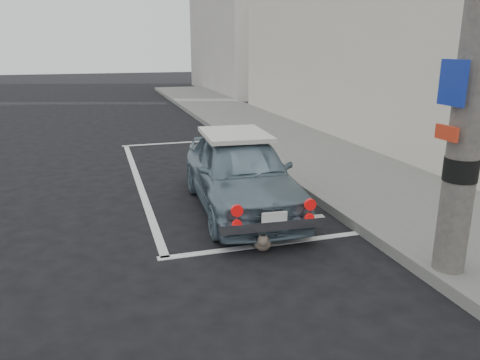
# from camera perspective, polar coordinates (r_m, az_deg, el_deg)

# --- Properties ---
(ground) EXTENTS (80.00, 80.00, 0.00)m
(ground) POSITION_cam_1_polar(r_m,az_deg,el_deg) (6.59, -1.92, -6.70)
(ground) COLOR black
(ground) RESTS_ON ground
(sidewalk) EXTENTS (2.80, 40.00, 0.15)m
(sidewalk) POSITION_cam_1_polar(r_m,az_deg,el_deg) (9.53, 13.66, 0.60)
(sidewalk) COLOR slate
(sidewalk) RESTS_ON ground
(shop_building) EXTENTS (3.50, 18.00, 7.00)m
(shop_building) POSITION_cam_1_polar(r_m,az_deg,el_deg) (12.67, 22.87, 19.20)
(shop_building) COLOR beige
(shop_building) RESTS_ON ground
(building_far) EXTENTS (3.50, 10.00, 8.00)m
(building_far) POSITION_cam_1_polar(r_m,az_deg,el_deg) (27.09, -0.08, 19.25)
(building_far) COLOR #ACA69C
(building_far) RESTS_ON ground
(pline_rear) EXTENTS (3.00, 0.12, 0.01)m
(pline_rear) POSITION_cam_1_polar(r_m,az_deg,el_deg) (6.29, 3.73, -7.82)
(pline_rear) COLOR silver
(pline_rear) RESTS_ON ground
(pline_front) EXTENTS (3.00, 0.12, 0.01)m
(pline_front) POSITION_cam_1_polar(r_m,az_deg,el_deg) (12.79, -7.45, 4.53)
(pline_front) COLOR silver
(pline_front) RESTS_ON ground
(pline_side) EXTENTS (0.12, 7.00, 0.01)m
(pline_side) POSITION_cam_1_polar(r_m,az_deg,el_deg) (9.25, -12.25, -0.23)
(pline_side) COLOR silver
(pline_side) RESTS_ON ground
(retro_coupe) EXTENTS (1.65, 3.67, 1.22)m
(retro_coupe) POSITION_cam_1_polar(r_m,az_deg,el_deg) (7.44, 0.03, 1.04)
(retro_coupe) COLOR slate
(retro_coupe) RESTS_ON ground
(cat) EXTENTS (0.33, 0.49, 0.28)m
(cat) POSITION_cam_1_polar(r_m,az_deg,el_deg) (6.08, 2.79, -7.43)
(cat) COLOR #6A5B51
(cat) RESTS_ON ground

